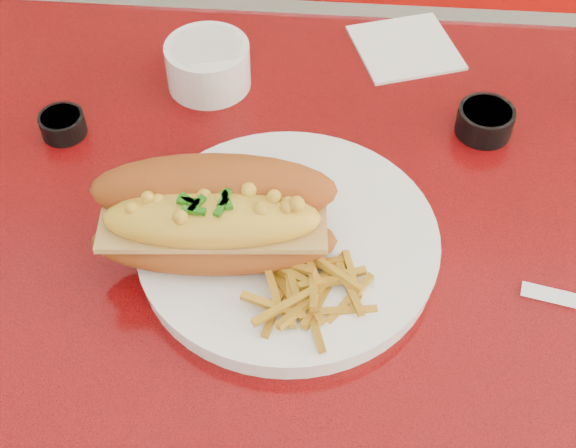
# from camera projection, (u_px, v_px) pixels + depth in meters

# --- Properties ---
(diner_table) EXTENTS (1.23, 0.83, 0.77)m
(diner_table) POSITION_uv_depth(u_px,v_px,m) (342.00, 329.00, 0.93)
(diner_table) COLOR red
(diner_table) RESTS_ON ground
(booth_bench_far) EXTENTS (1.20, 0.51, 0.90)m
(booth_bench_far) POSITION_uv_depth(u_px,v_px,m) (349.00, 93.00, 1.71)
(booth_bench_far) COLOR #9A0E0A
(booth_bench_far) RESTS_ON ground
(dinner_plate) EXTENTS (0.38, 0.38, 0.02)m
(dinner_plate) POSITION_uv_depth(u_px,v_px,m) (288.00, 242.00, 0.79)
(dinner_plate) COLOR white
(dinner_plate) RESTS_ON diner_table
(mac_hoagie) EXTENTS (0.24, 0.13, 0.10)m
(mac_hoagie) POSITION_uv_depth(u_px,v_px,m) (213.00, 216.00, 0.75)
(mac_hoagie) COLOR #A34D1A
(mac_hoagie) RESTS_ON dinner_plate
(fries_pile) EXTENTS (0.11, 0.11, 0.03)m
(fries_pile) POSITION_uv_depth(u_px,v_px,m) (311.00, 287.00, 0.73)
(fries_pile) COLOR gold
(fries_pile) RESTS_ON dinner_plate
(fork) EXTENTS (0.06, 0.13, 0.00)m
(fork) POSITION_uv_depth(u_px,v_px,m) (344.00, 262.00, 0.77)
(fork) COLOR silver
(fork) RESTS_ON dinner_plate
(gravy_ramekin) EXTENTS (0.11, 0.11, 0.06)m
(gravy_ramekin) POSITION_uv_depth(u_px,v_px,m) (208.00, 64.00, 0.95)
(gravy_ramekin) COLOR white
(gravy_ramekin) RESTS_ON diner_table
(sauce_cup_left) EXTENTS (0.06, 0.06, 0.03)m
(sauce_cup_left) POSITION_uv_depth(u_px,v_px,m) (62.00, 124.00, 0.91)
(sauce_cup_left) COLOR black
(sauce_cup_left) RESTS_ON diner_table
(sauce_cup_right) EXTENTS (0.08, 0.08, 0.03)m
(sauce_cup_right) POSITION_uv_depth(u_px,v_px,m) (485.00, 120.00, 0.90)
(sauce_cup_right) COLOR black
(sauce_cup_right) RESTS_ON diner_table
(paper_napkin) EXTENTS (0.15, 0.15, 0.00)m
(paper_napkin) POSITION_uv_depth(u_px,v_px,m) (405.00, 48.00, 1.02)
(paper_napkin) COLOR white
(paper_napkin) RESTS_ON diner_table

